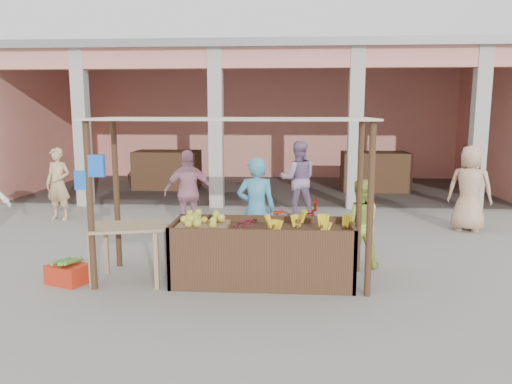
# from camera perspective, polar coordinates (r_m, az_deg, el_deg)

# --- Properties ---
(ground) EXTENTS (60.00, 60.00, 0.00)m
(ground) POSITION_cam_1_polar(r_m,az_deg,el_deg) (7.49, -3.14, -10.12)
(ground) COLOR gray
(ground) RESTS_ON ground
(market_building) EXTENTS (14.40, 6.40, 4.20)m
(market_building) POSITION_cam_1_polar(r_m,az_deg,el_deg) (15.95, 0.95, 10.16)
(market_building) COLOR #E58C78
(market_building) RESTS_ON ground
(fruit_stall) EXTENTS (2.60, 0.95, 0.80)m
(fruit_stall) POSITION_cam_1_polar(r_m,az_deg,el_deg) (7.32, 0.75, -7.28)
(fruit_stall) COLOR #4D311F
(fruit_stall) RESTS_ON ground
(stall_awning) EXTENTS (4.09, 1.35, 2.39)m
(stall_awning) POSITION_cam_1_polar(r_m,az_deg,el_deg) (7.13, -3.35, 5.18)
(stall_awning) COLOR #4D311F
(stall_awning) RESTS_ON ground
(banana_heap) EXTENTS (1.14, 0.62, 0.21)m
(banana_heap) POSITION_cam_1_polar(r_m,az_deg,el_deg) (7.13, 5.89, -3.58)
(banana_heap) COLOR yellow
(banana_heap) RESTS_ON fruit_stall
(melon_tray) EXTENTS (0.73, 0.63, 0.20)m
(melon_tray) POSITION_cam_1_polar(r_m,az_deg,el_deg) (7.28, -6.09, -3.42)
(melon_tray) COLOR #906C4A
(melon_tray) RESTS_ON fruit_stall
(berry_heap) EXTENTS (0.41, 0.34, 0.13)m
(berry_heap) POSITION_cam_1_polar(r_m,az_deg,el_deg) (7.26, -0.93, -3.61)
(berry_heap) COLOR maroon
(berry_heap) RESTS_ON fruit_stall
(side_table) EXTENTS (1.18, 0.93, 0.84)m
(side_table) POSITION_cam_1_polar(r_m,az_deg,el_deg) (7.51, -14.27, -4.74)
(side_table) COLOR #A28261
(side_table) RESTS_ON ground
(papaya_pile) EXTENTS (0.75, 0.43, 0.22)m
(papaya_pile) POSITION_cam_1_polar(r_m,az_deg,el_deg) (7.45, -14.35, -2.89)
(papaya_pile) COLOR #467E29
(papaya_pile) RESTS_ON side_table
(red_crate) EXTENTS (0.64, 0.56, 0.28)m
(red_crate) POSITION_cam_1_polar(r_m,az_deg,el_deg) (7.84, -20.72, -8.75)
(red_crate) COLOR red
(red_crate) RESTS_ON ground
(plantain_bundle) EXTENTS (0.45, 0.31, 0.09)m
(plantain_bundle) POSITION_cam_1_polar(r_m,az_deg,el_deg) (7.78, -20.80, -7.45)
(plantain_bundle) COLOR #529134
(plantain_bundle) RESTS_ON red_crate
(produce_sacks) EXTENTS (0.72, 0.45, 0.55)m
(produce_sacks) POSITION_cam_1_polar(r_m,az_deg,el_deg) (12.46, 12.02, -1.06)
(produce_sacks) COLOR maroon
(produce_sacks) RESTS_ON ground
(vendor_blue) EXTENTS (0.71, 0.52, 1.86)m
(vendor_blue) POSITION_cam_1_polar(r_m,az_deg,el_deg) (8.17, 0.04, -1.66)
(vendor_blue) COLOR #499EC4
(vendor_blue) RESTS_ON ground
(vendor_green) EXTENTS (0.74, 0.44, 1.50)m
(vendor_green) POSITION_cam_1_polar(r_m,az_deg,el_deg) (8.10, 11.68, -3.28)
(vendor_green) COLOR #A0C742
(vendor_green) RESTS_ON ground
(motorcycle) EXTENTS (0.88, 1.90, 0.96)m
(motorcycle) POSITION_cam_1_polar(r_m,az_deg,el_deg) (9.15, 3.87, -3.38)
(motorcycle) COLOR #A31605
(motorcycle) RESTS_ON ground
(shopper_b) EXTENTS (1.16, 0.76, 1.82)m
(shopper_b) POSITION_cam_1_polar(r_m,az_deg,el_deg) (10.12, -7.66, 0.29)
(shopper_b) COLOR pink
(shopper_b) RESTS_ON ground
(shopper_c) EXTENTS (1.12, 0.94, 1.98)m
(shopper_c) POSITION_cam_1_polar(r_m,az_deg,el_deg) (11.17, 23.28, 0.87)
(shopper_c) COLOR tan
(shopper_c) RESTS_ON ground
(shopper_e) EXTENTS (0.72, 0.59, 1.72)m
(shopper_e) POSITION_cam_1_polar(r_m,az_deg,el_deg) (12.18, -21.68, 1.01)
(shopper_e) COLOR tan
(shopper_e) RESTS_ON ground
(shopper_f) EXTENTS (0.98, 0.60, 1.94)m
(shopper_f) POSITION_cam_1_polar(r_m,az_deg,el_deg) (11.70, 4.82, 1.89)
(shopper_f) COLOR gray
(shopper_f) RESTS_ON ground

